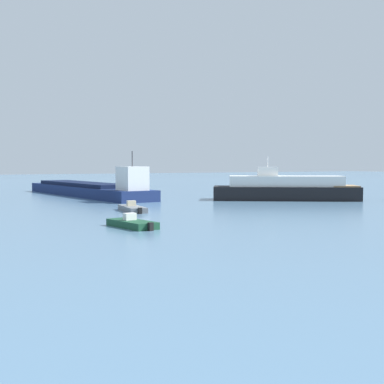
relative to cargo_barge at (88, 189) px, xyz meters
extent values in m
cube|color=navy|center=(-0.06, 0.70, -0.33)|extent=(7.98, 32.37, 1.35)
cube|color=#0F1834|center=(-0.20, 2.19, 0.60)|extent=(6.35, 22.73, 0.50)
cube|color=white|center=(1.19, -13.06, 1.75)|extent=(3.08, 3.44, 2.80)
cylinder|color=#333338|center=(1.19, -13.06, 4.05)|extent=(0.12, 0.12, 1.80)
cube|color=navy|center=(-1.48, 16.26, -0.26)|extent=(3.88, 1.24, 1.21)
cube|color=#19472D|center=(-8.36, -35.72, -0.76)|extent=(2.34, 4.63, 0.49)
cube|color=white|center=(-8.41, -35.39, -0.26)|extent=(0.92, 0.62, 0.50)
cube|color=black|center=(-8.01, -38.06, -0.72)|extent=(0.36, 0.32, 0.56)
cube|color=slate|center=(-3.63, -24.49, -0.76)|extent=(2.27, 5.15, 0.49)
cube|color=beige|center=(-3.57, -24.12, -0.26)|extent=(0.86, 0.60, 0.50)
cube|color=black|center=(-3.99, -27.10, -0.72)|extent=(0.36, 0.32, 0.56)
cube|color=black|center=(18.79, -19.61, -0.17)|extent=(17.34, 13.78, 1.67)
cube|color=white|center=(18.79, -19.61, 1.32)|extent=(13.71, 11.03, 1.30)
cube|color=white|center=(16.96, -18.39, 2.52)|extent=(3.20, 3.14, 1.10)
cube|color=#937551|center=(24.66, -23.51, 0.75)|extent=(5.05, 5.38, 0.16)
cylinder|color=silver|center=(16.96, -18.39, 3.77)|extent=(0.10, 0.10, 1.40)
camera|label=1|loc=(-22.33, -69.06, 3.47)|focal=48.08mm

